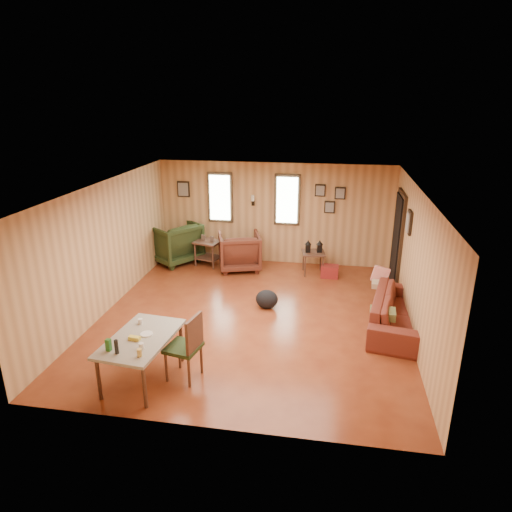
{
  "coord_description": "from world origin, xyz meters",
  "views": [
    {
      "loc": [
        1.33,
        -7.41,
        3.87
      ],
      "look_at": [
        0.0,
        0.4,
        1.05
      ],
      "focal_mm": 32.0,
      "sensor_mm": 36.0,
      "label": 1
    }
  ],
  "objects": [
    {
      "name": "room",
      "position": [
        0.17,
        0.27,
        1.21
      ],
      "size": [
        5.54,
        6.04,
        2.44
      ],
      "color": "brown",
      "rests_on": "ground"
    },
    {
      "name": "sofa_pillows",
      "position": [
        2.29,
        0.24,
        0.5
      ],
      "size": [
        0.48,
        1.75,
        0.36
      ],
      "rotation": [
        0.0,
        0.0,
        -0.07
      ],
      "color": "brown",
      "rests_on": "sofa"
    },
    {
      "name": "recliner_brown",
      "position": [
        -0.72,
        2.37,
        0.48
      ],
      "size": [
        1.14,
        1.1,
        0.95
      ],
      "primitive_type": "imported",
      "rotation": [
        0.0,
        0.0,
        3.44
      ],
      "color": "#522518",
      "rests_on": "ground"
    },
    {
      "name": "end_table",
      "position": [
        -1.51,
        2.51,
        0.41
      ],
      "size": [
        0.69,
        0.66,
        0.73
      ],
      "rotation": [
        0.0,
        0.0,
        -0.26
      ],
      "color": "brown",
      "rests_on": "ground"
    },
    {
      "name": "dining_chair",
      "position": [
        -0.56,
        -2.04,
        0.56
      ],
      "size": [
        0.53,
        0.53,
        1.0
      ],
      "rotation": [
        0.0,
        0.0,
        -0.2
      ],
      "color": "#273518",
      "rests_on": "ground"
    },
    {
      "name": "recliner_green",
      "position": [
        -2.37,
        2.59,
        0.54
      ],
      "size": [
        1.4,
        1.41,
        1.07
      ],
      "primitive_type": "imported",
      "rotation": [
        0.0,
        0.0,
        -2.2
      ],
      "color": "#273518",
      "rests_on": "ground"
    },
    {
      "name": "cooler",
      "position": [
        1.36,
        2.2,
        0.14
      ],
      "size": [
        0.39,
        0.29,
        0.27
      ],
      "rotation": [
        0.0,
        0.0,
        -0.03
      ],
      "color": "maroon",
      "rests_on": "ground"
    },
    {
      "name": "sofa",
      "position": [
        2.56,
        0.03,
        0.41
      ],
      "size": [
        0.98,
        2.16,
        0.81
      ],
      "primitive_type": "imported",
      "rotation": [
        0.0,
        0.0,
        1.39
      ],
      "color": "maroon",
      "rests_on": "ground"
    },
    {
      "name": "dining_table",
      "position": [
        -1.2,
        -2.17,
        0.62
      ],
      "size": [
        0.92,
        1.4,
        0.87
      ],
      "rotation": [
        0.0,
        0.0,
        -0.1
      ],
      "color": "gray",
      "rests_on": "ground"
    },
    {
      "name": "side_table",
      "position": [
        0.98,
        2.36,
        0.54
      ],
      "size": [
        0.57,
        0.57,
        0.79
      ],
      "rotation": [
        0.0,
        0.0,
        0.17
      ],
      "color": "brown",
      "rests_on": "ground"
    },
    {
      "name": "backpack",
      "position": [
        0.21,
        0.41,
        0.18
      ],
      "size": [
        0.46,
        0.37,
        0.37
      ],
      "rotation": [
        0.0,
        0.0,
        0.12
      ],
      "color": "black",
      "rests_on": "ground"
    }
  ]
}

